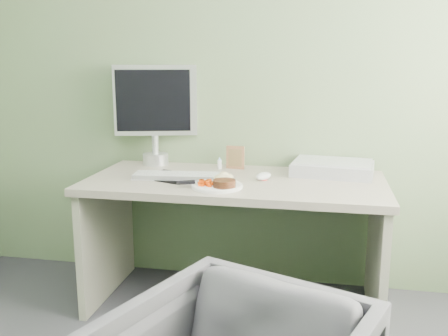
% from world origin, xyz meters
% --- Properties ---
extents(wall_back, '(3.50, 0.00, 3.50)m').
position_xyz_m(wall_back, '(0.00, 2.00, 1.35)').
color(wall_back, '#64815A').
rests_on(wall_back, floor).
extents(desk, '(1.60, 0.75, 0.73)m').
position_xyz_m(desk, '(0.00, 1.62, 0.55)').
color(desk, '#A89C8D').
rests_on(desk, floor).
extents(plate, '(0.26, 0.26, 0.01)m').
position_xyz_m(plate, '(-0.06, 1.43, 0.74)').
color(plate, white).
rests_on(plate, desk).
extents(steak, '(0.11, 0.11, 0.04)m').
position_xyz_m(steak, '(-0.01, 1.40, 0.76)').
color(steak, black).
rests_on(steak, plate).
extents(potato_pile, '(0.12, 0.09, 0.07)m').
position_xyz_m(potato_pile, '(-0.03, 1.49, 0.78)').
color(potato_pile, tan).
rests_on(potato_pile, plate).
extents(carrot_heap, '(0.08, 0.07, 0.04)m').
position_xyz_m(carrot_heap, '(-0.11, 1.41, 0.77)').
color(carrot_heap, '#FF4905').
rests_on(carrot_heap, plate).
extents(steak_knife, '(0.23, 0.12, 0.02)m').
position_xyz_m(steak_knife, '(-0.18, 1.41, 0.76)').
color(steak_knife, silver).
rests_on(steak_knife, plate).
extents(mousepad, '(0.34, 0.33, 0.00)m').
position_xyz_m(mousepad, '(-0.36, 1.61, 0.73)').
color(mousepad, black).
rests_on(mousepad, desk).
extents(keyboard, '(0.48, 0.18, 0.02)m').
position_xyz_m(keyboard, '(-0.31, 1.58, 0.75)').
color(keyboard, white).
rests_on(keyboard, desk).
extents(computer_mouse, '(0.11, 0.13, 0.04)m').
position_xyz_m(computer_mouse, '(0.15, 1.64, 0.75)').
color(computer_mouse, white).
rests_on(computer_mouse, desk).
extents(photo_frame, '(0.11, 0.03, 0.14)m').
position_xyz_m(photo_frame, '(-0.05, 1.89, 0.80)').
color(photo_frame, '#8D5F42').
rests_on(photo_frame, desk).
extents(eyedrop_bottle, '(0.02, 0.02, 0.07)m').
position_xyz_m(eyedrop_bottle, '(-0.14, 1.87, 0.76)').
color(eyedrop_bottle, white).
rests_on(eyedrop_bottle, desk).
extents(scanner, '(0.47, 0.34, 0.07)m').
position_xyz_m(scanner, '(0.52, 1.84, 0.76)').
color(scanner, '#A4A5AB').
rests_on(scanner, desk).
extents(monitor, '(0.50, 0.19, 0.60)m').
position_xyz_m(monitor, '(-0.55, 1.94, 1.07)').
color(monitor, silver).
rests_on(monitor, desk).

